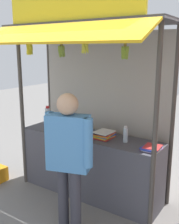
{
  "coord_description": "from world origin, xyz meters",
  "views": [
    {
      "loc": [
        2.1,
        -3.18,
        2.18
      ],
      "look_at": [
        0.0,
        0.0,
        1.29
      ],
      "focal_mm": 43.29,
      "sensor_mm": 36.0,
      "label": 1
    }
  ],
  "objects_px": {
    "banana_bunch_leftmost": "(125,52)",
    "water_bottle_front_right": "(125,135)",
    "water_bottle_front_left": "(89,127)",
    "vendor_person": "(68,152)",
    "banana_bunch_rightmost": "(29,49)",
    "water_bottle_back_left": "(155,137)",
    "magazine_stack_rear_center": "(104,135)",
    "magazine_stack_far_left": "(72,130)",
    "banana_bunch_inner_left": "(85,47)",
    "magazine_stack_left": "(78,136)",
    "banana_bunch_inner_right": "(62,51)",
    "magazine_stack_center": "(152,148)",
    "water_bottle_far_right": "(48,115)",
    "water_bottle_mid_right": "(74,121)"
  },
  "relations": [
    {
      "from": "magazine_stack_left",
      "to": "magazine_stack_rear_center",
      "type": "bearing_deg",
      "value": 33.55
    },
    {
      "from": "water_bottle_front_right",
      "to": "magazine_stack_center",
      "type": "bearing_deg",
      "value": -12.25
    },
    {
      "from": "vendor_person",
      "to": "magazine_stack_center",
      "type": "bearing_deg",
      "value": -148.74
    },
    {
      "from": "water_bottle_back_left",
      "to": "magazine_stack_rear_center",
      "type": "height_order",
      "value": "water_bottle_back_left"
    },
    {
      "from": "water_bottle_mid_right",
      "to": "magazine_stack_rear_center",
      "type": "xyz_separation_m",
      "value": [
        0.66,
        -0.16,
        -0.07
      ]
    },
    {
      "from": "magazine_stack_far_left",
      "to": "water_bottle_front_right",
      "type": "bearing_deg",
      "value": 1.9
    },
    {
      "from": "banana_bunch_inner_left",
      "to": "vendor_person",
      "type": "height_order",
      "value": "banana_bunch_inner_left"
    },
    {
      "from": "magazine_stack_left",
      "to": "magazine_stack_rear_center",
      "type": "relative_size",
      "value": 0.98
    },
    {
      "from": "water_bottle_back_left",
      "to": "magazine_stack_center",
      "type": "height_order",
      "value": "water_bottle_back_left"
    },
    {
      "from": "banana_bunch_inner_right",
      "to": "vendor_person",
      "type": "distance_m",
      "value": 1.32
    },
    {
      "from": "water_bottle_front_left",
      "to": "vendor_person",
      "type": "distance_m",
      "value": 0.96
    },
    {
      "from": "banana_bunch_rightmost",
      "to": "water_bottle_back_left",
      "type": "bearing_deg",
      "value": 15.58
    },
    {
      "from": "water_bottle_back_left",
      "to": "water_bottle_front_left",
      "type": "distance_m",
      "value": 0.99
    },
    {
      "from": "vendor_person",
      "to": "water_bottle_front_right",
      "type": "bearing_deg",
      "value": -125.68
    },
    {
      "from": "water_bottle_front_left",
      "to": "vendor_person",
      "type": "bearing_deg",
      "value": -70.75
    },
    {
      "from": "water_bottle_mid_right",
      "to": "magazine_stack_rear_center",
      "type": "relative_size",
      "value": 0.81
    },
    {
      "from": "banana_bunch_rightmost",
      "to": "magazine_stack_rear_center",
      "type": "bearing_deg",
      "value": 20.56
    },
    {
      "from": "water_bottle_mid_right",
      "to": "water_bottle_back_left",
      "type": "bearing_deg",
      "value": -2.3
    },
    {
      "from": "magazine_stack_center",
      "to": "vendor_person",
      "type": "distance_m",
      "value": 1.06
    },
    {
      "from": "banana_bunch_leftmost",
      "to": "water_bottle_front_right",
      "type": "bearing_deg",
      "value": 110.59
    },
    {
      "from": "water_bottle_front_right",
      "to": "water_bottle_mid_right",
      "type": "height_order",
      "value": "water_bottle_mid_right"
    },
    {
      "from": "water_bottle_back_left",
      "to": "banana_bunch_rightmost",
      "type": "xyz_separation_m",
      "value": [
        -1.73,
        -0.48,
        1.12
      ]
    },
    {
      "from": "magazine_stack_left",
      "to": "banana_bunch_inner_right",
      "type": "relative_size",
      "value": 0.97
    },
    {
      "from": "water_bottle_front_right",
      "to": "magazine_stack_left",
      "type": "xyz_separation_m",
      "value": [
        -0.64,
        -0.22,
        -0.07
      ]
    },
    {
      "from": "water_bottle_front_right",
      "to": "magazine_stack_far_left",
      "type": "xyz_separation_m",
      "value": [
        -0.89,
        -0.03,
        -0.08
      ]
    },
    {
      "from": "water_bottle_back_left",
      "to": "banana_bunch_inner_right",
      "type": "distance_m",
      "value": 1.65
    },
    {
      "from": "water_bottle_back_left",
      "to": "magazine_stack_far_left",
      "type": "bearing_deg",
      "value": -174.78
    },
    {
      "from": "water_bottle_far_right",
      "to": "magazine_stack_rear_center",
      "type": "bearing_deg",
      "value": -6.3
    },
    {
      "from": "water_bottle_back_left",
      "to": "banana_bunch_inner_left",
      "type": "bearing_deg",
      "value": -148.1
    },
    {
      "from": "water_bottle_back_left",
      "to": "vendor_person",
      "type": "relative_size",
      "value": 0.15
    },
    {
      "from": "water_bottle_mid_right",
      "to": "banana_bunch_inner_right",
      "type": "bearing_deg",
      "value": -66.92
    },
    {
      "from": "magazine_stack_far_left",
      "to": "banana_bunch_inner_right",
      "type": "distance_m",
      "value": 1.25
    },
    {
      "from": "water_bottle_far_right",
      "to": "magazine_stack_left",
      "type": "bearing_deg",
      "value": -21.04
    },
    {
      "from": "magazine_stack_left",
      "to": "banana_bunch_inner_left",
      "type": "distance_m",
      "value": 1.27
    },
    {
      "from": "water_bottle_mid_right",
      "to": "water_bottle_far_right",
      "type": "bearing_deg",
      "value": -177.18
    },
    {
      "from": "magazine_stack_left",
      "to": "banana_bunch_rightmost",
      "type": "relative_size",
      "value": 1.04
    },
    {
      "from": "banana_bunch_inner_right",
      "to": "banana_bunch_leftmost",
      "type": "bearing_deg",
      "value": 0.12
    },
    {
      "from": "water_bottle_back_left",
      "to": "vendor_person",
      "type": "height_order",
      "value": "vendor_person"
    },
    {
      "from": "water_bottle_front_left",
      "to": "water_bottle_far_right",
      "type": "bearing_deg",
      "value": 173.37
    },
    {
      "from": "water_bottle_front_right",
      "to": "banana_bunch_inner_left",
      "type": "height_order",
      "value": "banana_bunch_inner_left"
    },
    {
      "from": "banana_bunch_leftmost",
      "to": "banana_bunch_rightmost",
      "type": "bearing_deg",
      "value": 179.9
    },
    {
      "from": "magazine_stack_center",
      "to": "magazine_stack_rear_center",
      "type": "height_order",
      "value": "magazine_stack_rear_center"
    },
    {
      "from": "magazine_stack_far_left",
      "to": "banana_bunch_inner_left",
      "type": "height_order",
      "value": "banana_bunch_inner_left"
    },
    {
      "from": "water_bottle_front_right",
      "to": "water_bottle_mid_right",
      "type": "distance_m",
      "value": 1.0
    },
    {
      "from": "water_bottle_front_left",
      "to": "magazine_stack_far_left",
      "type": "relative_size",
      "value": 1.03
    },
    {
      "from": "water_bottle_far_right",
      "to": "magazine_stack_rear_center",
      "type": "distance_m",
      "value": 1.19
    },
    {
      "from": "water_bottle_mid_right",
      "to": "magazine_stack_left",
      "type": "relative_size",
      "value": 0.82
    },
    {
      "from": "water_bottle_far_right",
      "to": "magazine_stack_rear_center",
      "type": "height_order",
      "value": "water_bottle_far_right"
    },
    {
      "from": "water_bottle_front_right",
      "to": "magazine_stack_rear_center",
      "type": "xyz_separation_m",
      "value": [
        -0.33,
        -0.01,
        -0.06
      ]
    },
    {
      "from": "banana_bunch_rightmost",
      "to": "banana_bunch_inner_left",
      "type": "bearing_deg",
      "value": -0.08
    }
  ]
}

